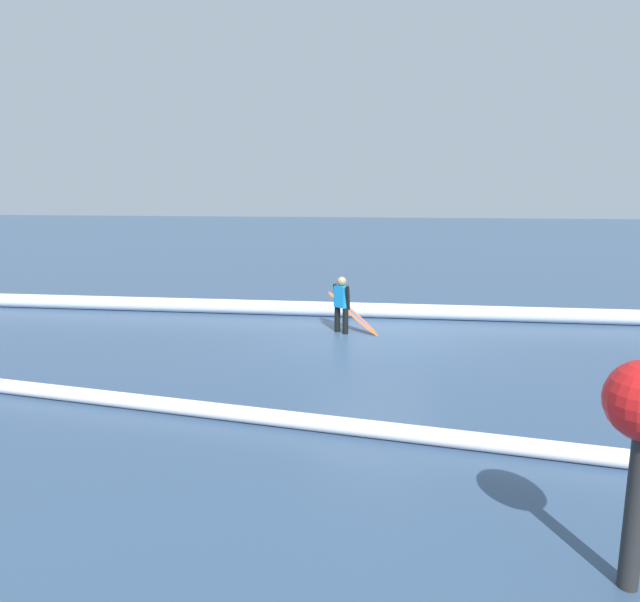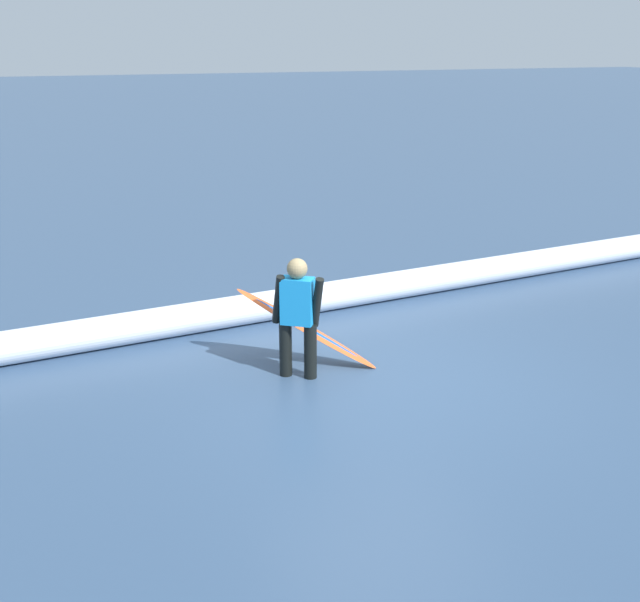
{
  "view_description": "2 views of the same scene",
  "coord_description": "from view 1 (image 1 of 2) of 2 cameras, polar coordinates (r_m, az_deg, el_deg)",
  "views": [
    {
      "loc": [
        -1.31,
        12.17,
        3.12
      ],
      "look_at": [
        1.04,
        0.94,
        1.01
      ],
      "focal_mm": 31.16,
      "sensor_mm": 36.0,
      "label": 1
    },
    {
      "loc": [
        3.7,
        6.79,
        3.49
      ],
      "look_at": [
        0.73,
        -0.08,
        0.98
      ],
      "focal_mm": 43.52,
      "sensor_mm": 36.0,
      "label": 2
    }
  ],
  "objects": [
    {
      "name": "wave_crest_midground",
      "position": [
        7.76,
        -0.56,
        -12.36
      ],
      "size": [
        22.89,
        2.05,
        0.23
      ],
      "primitive_type": "cylinder",
      "rotation": [
        0.0,
        1.57,
        -0.08
      ],
      "color": "white",
      "rests_on": "ground_plane"
    },
    {
      "name": "surfboard",
      "position": [
        13.34,
        3.34,
        -1.24
      ],
      "size": [
        1.48,
        1.09,
        0.88
      ],
      "color": "#E55926",
      "rests_on": "ground_plane"
    },
    {
      "name": "ground_plane",
      "position": [
        12.63,
        5.51,
        -3.93
      ],
      "size": [
        168.03,
        168.03,
        0.0
      ],
      "primitive_type": "plane",
      "color": "#334C6B"
    },
    {
      "name": "surfer",
      "position": [
        13.04,
        2.23,
        -0.07
      ],
      "size": [
        0.43,
        0.51,
        1.34
      ],
      "rotation": [
        0.0,
        0.0,
        2.49
      ],
      "color": "black",
      "rests_on": "ground_plane"
    },
    {
      "name": "wave_crest_foreground",
      "position": [
        14.89,
        5.11,
        -0.95
      ],
      "size": [
        24.17,
        2.01,
        0.39
      ],
      "primitive_type": "cylinder",
      "rotation": [
        0.0,
        1.57,
        0.07
      ],
      "color": "white",
      "rests_on": "ground_plane"
    }
  ]
}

